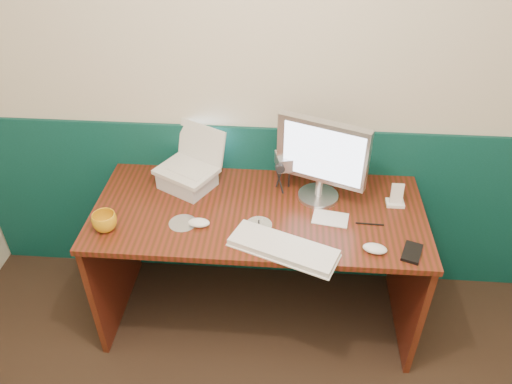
# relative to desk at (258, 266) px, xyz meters

# --- Properties ---
(back_wall) EXTENTS (3.50, 0.04, 2.50)m
(back_wall) POSITION_rel_desk_xyz_m (0.11, 0.37, 0.88)
(back_wall) COLOR beige
(back_wall) RESTS_ON ground
(wainscot) EXTENTS (3.48, 0.02, 1.00)m
(wainscot) POSITION_rel_desk_xyz_m (0.11, 0.36, 0.12)
(wainscot) COLOR #08382E
(wainscot) RESTS_ON ground
(desk) EXTENTS (1.60, 0.70, 0.75)m
(desk) POSITION_rel_desk_xyz_m (0.00, 0.00, 0.00)
(desk) COLOR #361B09
(desk) RESTS_ON ground
(laptop_riser) EXTENTS (0.31, 0.30, 0.08)m
(laptop_riser) POSITION_rel_desk_xyz_m (-0.38, 0.17, 0.42)
(laptop_riser) COLOR silver
(laptop_riser) RESTS_ON desk
(laptop) EXTENTS (0.35, 0.32, 0.23)m
(laptop) POSITION_rel_desk_xyz_m (-0.38, 0.17, 0.58)
(laptop) COLOR silver
(laptop) RESTS_ON laptop_riser
(monitor) EXTENTS (0.45, 0.28, 0.44)m
(monitor) POSITION_rel_desk_xyz_m (0.29, 0.13, 0.59)
(monitor) COLOR silver
(monitor) RESTS_ON desk
(keyboard) EXTENTS (0.50, 0.32, 0.03)m
(keyboard) POSITION_rel_desk_xyz_m (0.13, -0.27, 0.39)
(keyboard) COLOR white
(keyboard) RESTS_ON desk
(mouse_right) EXTENTS (0.12, 0.08, 0.04)m
(mouse_right) POSITION_rel_desk_xyz_m (0.53, -0.25, 0.39)
(mouse_right) COLOR white
(mouse_right) RESTS_ON desk
(mouse_left) EXTENTS (0.10, 0.06, 0.03)m
(mouse_left) POSITION_rel_desk_xyz_m (-0.27, -0.13, 0.39)
(mouse_left) COLOR white
(mouse_left) RESTS_ON desk
(mug) EXTENTS (0.12, 0.12, 0.09)m
(mug) POSITION_rel_desk_xyz_m (-0.69, -0.19, 0.42)
(mug) COLOR orange
(mug) RESTS_ON desk
(camcorder) EXTENTS (0.12, 0.15, 0.20)m
(camcorder) POSITION_rel_desk_xyz_m (0.11, 0.18, 0.48)
(camcorder) COLOR #BABBBF
(camcorder) RESTS_ON desk
(cd_spindle) EXTENTS (0.12, 0.12, 0.03)m
(cd_spindle) POSITION_rel_desk_xyz_m (0.01, -0.14, 0.39)
(cd_spindle) COLOR silver
(cd_spindle) RESTS_ON desk
(cd_loose_a) EXTENTS (0.13, 0.13, 0.00)m
(cd_loose_a) POSITION_rel_desk_xyz_m (-0.34, -0.12, 0.38)
(cd_loose_a) COLOR silver
(cd_loose_a) RESTS_ON desk
(pen) EXTENTS (0.13, 0.01, 0.01)m
(pen) POSITION_rel_desk_xyz_m (0.52, -0.07, 0.38)
(pen) COLOR black
(pen) RESTS_ON desk
(papers) EXTENTS (0.18, 0.14, 0.00)m
(papers) POSITION_rel_desk_xyz_m (0.34, -0.04, 0.38)
(papers) COLOR white
(papers) RESTS_ON desk
(dock) EXTENTS (0.09, 0.06, 0.02)m
(dock) POSITION_rel_desk_xyz_m (0.66, 0.10, 0.38)
(dock) COLOR white
(dock) RESTS_ON desk
(music_player) EXTENTS (0.06, 0.03, 0.10)m
(music_player) POSITION_rel_desk_xyz_m (0.66, 0.10, 0.44)
(music_player) COLOR white
(music_player) RESTS_ON dock
(pda) EXTENTS (0.11, 0.15, 0.01)m
(pda) POSITION_rel_desk_xyz_m (0.69, -0.25, 0.38)
(pda) COLOR black
(pda) RESTS_ON desk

